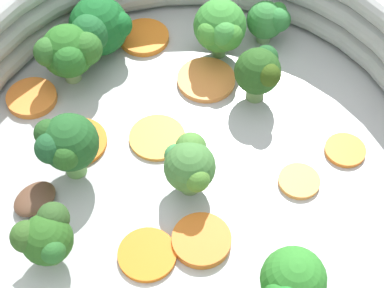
{
  "coord_description": "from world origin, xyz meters",
  "views": [
    {
      "loc": [
        0.26,
        0.01,
        0.38
      ],
      "look_at": [
        0.0,
        0.0,
        0.03
      ],
      "focal_mm": 60.0,
      "sensor_mm": 36.0,
      "label": 1
    }
  ],
  "objects_px": {
    "carrot_slice_5": "(77,142)",
    "broccoli_floret_4": "(69,53)",
    "broccoli_floret_0": "(66,144)",
    "carrot_slice_4": "(144,37)",
    "carrot_slice_8": "(147,255)",
    "broccoli_floret_1": "(291,284)",
    "carrot_slice_3": "(345,150)",
    "broccoli_floret_8": "(269,20)",
    "carrot_slice_6": "(299,181)",
    "carrot_slice_1": "(157,138)",
    "broccoli_floret_3": "(46,237)",
    "carrot_slice_7": "(32,98)",
    "broccoli_floret_7": "(98,28)",
    "broccoli_floret_5": "(191,165)",
    "broccoli_floret_9": "(220,28)",
    "carrot_slice_0": "(206,80)",
    "carrot_slice_2": "(201,240)",
    "mushroom_piece_0": "(35,199)",
    "broccoli_floret_6": "(259,71)",
    "skillet": "(192,164)"
  },
  "relations": [
    {
      "from": "carrot_slice_5",
      "to": "broccoli_floret_4",
      "type": "xyz_separation_m",
      "value": [
        -0.06,
        -0.01,
        0.03
      ]
    },
    {
      "from": "carrot_slice_5",
      "to": "broccoli_floret_0",
      "type": "height_order",
      "value": "broccoli_floret_0"
    },
    {
      "from": "carrot_slice_4",
      "to": "carrot_slice_8",
      "type": "bearing_deg",
      "value": 6.33
    },
    {
      "from": "carrot_slice_8",
      "to": "broccoli_floret_1",
      "type": "bearing_deg",
      "value": 73.83
    },
    {
      "from": "carrot_slice_3",
      "to": "broccoli_floret_8",
      "type": "relative_size",
      "value": 0.8
    },
    {
      "from": "broccoli_floret_1",
      "to": "broccoli_floret_0",
      "type": "bearing_deg",
      "value": -120.77
    },
    {
      "from": "carrot_slice_6",
      "to": "carrot_slice_8",
      "type": "height_order",
      "value": "same"
    },
    {
      "from": "carrot_slice_1",
      "to": "carrot_slice_5",
      "type": "relative_size",
      "value": 0.95
    },
    {
      "from": "broccoli_floret_3",
      "to": "carrot_slice_7",
      "type": "bearing_deg",
      "value": -162.78
    },
    {
      "from": "carrot_slice_5",
      "to": "broccoli_floret_1",
      "type": "height_order",
      "value": "broccoli_floret_1"
    },
    {
      "from": "broccoli_floret_7",
      "to": "carrot_slice_8",
      "type": "bearing_deg",
      "value": 16.89
    },
    {
      "from": "broccoli_floret_5",
      "to": "broccoli_floret_8",
      "type": "xyz_separation_m",
      "value": [
        -0.15,
        0.05,
        -0.0
      ]
    },
    {
      "from": "carrot_slice_1",
      "to": "broccoli_floret_1",
      "type": "bearing_deg",
      "value": 36.85
    },
    {
      "from": "carrot_slice_4",
      "to": "carrot_slice_1",
      "type": "bearing_deg",
      "value": 10.99
    },
    {
      "from": "broccoli_floret_9",
      "to": "carrot_slice_0",
      "type": "bearing_deg",
      "value": -18.96
    },
    {
      "from": "carrot_slice_4",
      "to": "carrot_slice_5",
      "type": "height_order",
      "value": "carrot_slice_4"
    },
    {
      "from": "carrot_slice_2",
      "to": "carrot_slice_3",
      "type": "xyz_separation_m",
      "value": [
        -0.08,
        0.1,
        -0.0
      ]
    },
    {
      "from": "mushroom_piece_0",
      "to": "broccoli_floret_8",
      "type": "bearing_deg",
      "value": 136.48
    },
    {
      "from": "broccoli_floret_6",
      "to": "carrot_slice_3",
      "type": "bearing_deg",
      "value": 52.05
    },
    {
      "from": "skillet",
      "to": "carrot_slice_0",
      "type": "distance_m",
      "value": 0.07
    },
    {
      "from": "carrot_slice_2",
      "to": "carrot_slice_8",
      "type": "height_order",
      "value": "carrot_slice_2"
    },
    {
      "from": "broccoli_floret_6",
      "to": "broccoli_floret_4",
      "type": "bearing_deg",
      "value": -93.41
    },
    {
      "from": "carrot_slice_1",
      "to": "broccoli_floret_0",
      "type": "distance_m",
      "value": 0.07
    },
    {
      "from": "broccoli_floret_0",
      "to": "broccoli_floret_1",
      "type": "height_order",
      "value": "broccoli_floret_0"
    },
    {
      "from": "carrot_slice_8",
      "to": "broccoli_floret_6",
      "type": "height_order",
      "value": "broccoli_floret_6"
    },
    {
      "from": "carrot_slice_6",
      "to": "broccoli_floret_4",
      "type": "xyz_separation_m",
      "value": [
        -0.09,
        -0.17,
        0.03
      ]
    },
    {
      "from": "broccoli_floret_6",
      "to": "broccoli_floret_8",
      "type": "relative_size",
      "value": 1.24
    },
    {
      "from": "carrot_slice_6",
      "to": "carrot_slice_8",
      "type": "distance_m",
      "value": 0.12
    },
    {
      "from": "carrot_slice_7",
      "to": "broccoli_floret_6",
      "type": "distance_m",
      "value": 0.17
    },
    {
      "from": "broccoli_floret_9",
      "to": "broccoli_floret_6",
      "type": "bearing_deg",
      "value": 36.43
    },
    {
      "from": "carrot_slice_4",
      "to": "broccoli_floret_9",
      "type": "bearing_deg",
      "value": 74.72
    },
    {
      "from": "broccoli_floret_1",
      "to": "carrot_slice_1",
      "type": "bearing_deg",
      "value": -143.15
    },
    {
      "from": "carrot_slice_2",
      "to": "carrot_slice_4",
      "type": "relative_size",
      "value": 0.94
    },
    {
      "from": "carrot_slice_6",
      "to": "broccoli_floret_0",
      "type": "relative_size",
      "value": 0.55
    },
    {
      "from": "carrot_slice_2",
      "to": "broccoli_floret_5",
      "type": "bearing_deg",
      "value": -167.98
    },
    {
      "from": "carrot_slice_0",
      "to": "carrot_slice_4",
      "type": "height_order",
      "value": "same"
    },
    {
      "from": "broccoli_floret_1",
      "to": "broccoli_floret_3",
      "type": "xyz_separation_m",
      "value": [
        -0.02,
        -0.15,
        0.0
      ]
    },
    {
      "from": "carrot_slice_3",
      "to": "broccoli_floret_6",
      "type": "height_order",
      "value": "broccoli_floret_6"
    },
    {
      "from": "carrot_slice_2",
      "to": "broccoli_floret_4",
      "type": "bearing_deg",
      "value": -142.27
    },
    {
      "from": "skillet",
      "to": "mushroom_piece_0",
      "type": "bearing_deg",
      "value": -66.86
    },
    {
      "from": "carrot_slice_8",
      "to": "mushroom_piece_0",
      "type": "xyz_separation_m",
      "value": [
        -0.04,
        -0.08,
        0.0
      ]
    },
    {
      "from": "carrot_slice_5",
      "to": "broccoli_floret_3",
      "type": "relative_size",
      "value": 1.05
    },
    {
      "from": "skillet",
      "to": "carrot_slice_0",
      "type": "xyz_separation_m",
      "value": [
        -0.07,
        0.01,
        0.01
      ]
    },
    {
      "from": "carrot_slice_2",
      "to": "broccoli_floret_6",
      "type": "relative_size",
      "value": 0.85
    },
    {
      "from": "carrot_slice_6",
      "to": "carrot_slice_7",
      "type": "distance_m",
      "value": 0.21
    },
    {
      "from": "broccoli_floret_0",
      "to": "carrot_slice_6",
      "type": "bearing_deg",
      "value": 90.15
    },
    {
      "from": "carrot_slice_3",
      "to": "mushroom_piece_0",
      "type": "relative_size",
      "value": 0.94
    },
    {
      "from": "carrot_slice_2",
      "to": "carrot_slice_5",
      "type": "bearing_deg",
      "value": -129.06
    },
    {
      "from": "broccoli_floret_6",
      "to": "carrot_slice_6",
      "type": "bearing_deg",
      "value": 20.42
    },
    {
      "from": "carrot_slice_5",
      "to": "carrot_slice_7",
      "type": "bearing_deg",
      "value": -133.42
    }
  ]
}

